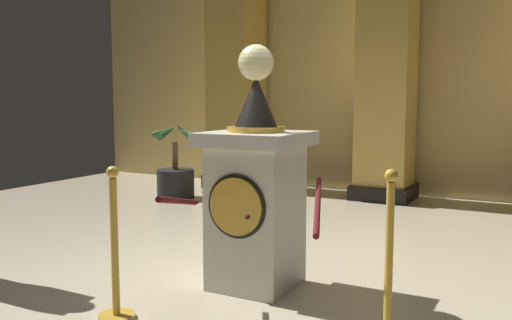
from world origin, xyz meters
TOP-DOWN VIEW (x-y plane):
  - ground_plane at (0.00, 0.00)m, footprint 10.90×10.90m
  - back_wall at (0.00, 4.63)m, footprint 10.90×0.16m
  - pedestal_clock at (0.12, -0.06)m, footprint 0.73×0.73m
  - stanchion_near at (-0.39, -1.05)m, footprint 0.24×0.24m
  - stanchion_far at (1.23, -0.44)m, footprint 0.24×0.24m
  - velvet_rope at (0.42, -0.74)m, footprint 1.15×1.13m
  - column_left at (-2.43, 4.09)m, footprint 0.87×0.87m
  - column_centre_rear at (0.00, 4.09)m, footprint 0.86×0.86m
  - potted_palm_left at (-2.67, 2.73)m, footprint 0.77×0.76m

SIDE VIEW (x-z plane):
  - ground_plane at x=0.00m, z-range 0.00..0.00m
  - potted_palm_left at x=-2.67m, z-range -0.25..0.84m
  - stanchion_near at x=-0.39m, z-range -0.15..0.85m
  - stanchion_far at x=1.23m, z-range -0.15..0.86m
  - pedestal_clock at x=0.12m, z-range -0.18..1.64m
  - velvet_rope at x=0.42m, z-range 0.68..0.90m
  - column_left at x=-2.43m, z-range -0.01..3.52m
  - column_centre_rear at x=0.00m, z-range -0.01..3.52m
  - back_wall at x=0.00m, z-range 0.00..3.68m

